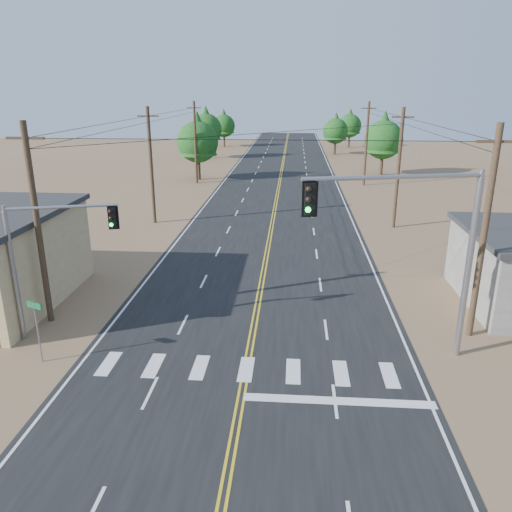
# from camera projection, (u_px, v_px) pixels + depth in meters

# --- Properties ---
(road) EXTENTS (15.00, 200.00, 0.02)m
(road) POSITION_uv_depth(u_px,v_px,m) (271.00, 231.00, 42.00)
(road) COLOR black
(road) RESTS_ON ground
(utility_pole_left_near) EXTENTS (1.80, 0.30, 10.00)m
(utility_pole_left_near) POSITION_uv_depth(u_px,v_px,m) (37.00, 224.00, 24.11)
(utility_pole_left_near) COLOR #4C3826
(utility_pole_left_near) RESTS_ON ground
(utility_pole_left_mid) EXTENTS (1.80, 0.30, 10.00)m
(utility_pole_left_mid) POSITION_uv_depth(u_px,v_px,m) (151.00, 165.00, 43.02)
(utility_pole_left_mid) COLOR #4C3826
(utility_pole_left_mid) RESTS_ON ground
(utility_pole_left_far) EXTENTS (1.80, 0.30, 10.00)m
(utility_pole_left_far) POSITION_uv_depth(u_px,v_px,m) (195.00, 142.00, 61.94)
(utility_pole_left_far) COLOR #4C3826
(utility_pole_left_far) RESTS_ON ground
(utility_pole_right_near) EXTENTS (1.80, 0.30, 10.00)m
(utility_pole_right_near) POSITION_uv_depth(u_px,v_px,m) (484.00, 233.00, 22.60)
(utility_pole_right_near) COLOR #4C3826
(utility_pole_right_near) RESTS_ON ground
(utility_pole_right_mid) EXTENTS (1.80, 0.30, 10.00)m
(utility_pole_right_mid) POSITION_uv_depth(u_px,v_px,m) (398.00, 168.00, 41.51)
(utility_pole_right_mid) COLOR #4C3826
(utility_pole_right_mid) RESTS_ON ground
(utility_pole_right_far) EXTENTS (1.80, 0.30, 10.00)m
(utility_pole_right_far) POSITION_uv_depth(u_px,v_px,m) (366.00, 143.00, 60.42)
(utility_pole_right_far) COLOR #4C3826
(utility_pole_right_far) RESTS_ON ground
(signal_mast_left) EXTENTS (4.81, 1.47, 6.50)m
(signal_mast_left) POSITION_uv_depth(u_px,v_px,m) (43.00, 250.00, 22.73)
(signal_mast_left) COLOR gray
(signal_mast_left) RESTS_ON ground
(signal_mast_right) EXTENTS (7.34, 2.02, 8.32)m
(signal_mast_right) POSITION_uv_depth(u_px,v_px,m) (424.00, 235.00, 20.30)
(signal_mast_right) COLOR gray
(signal_mast_right) RESTS_ON ground
(street_sign) EXTENTS (0.79, 0.35, 2.82)m
(street_sign) POSITION_uv_depth(u_px,v_px,m) (37.00, 322.00, 21.23)
(street_sign) COLOR gray
(street_sign) RESTS_ON ground
(tree_left_near) EXTENTS (5.31, 5.31, 8.86)m
(tree_left_near) POSITION_uv_depth(u_px,v_px,m) (198.00, 138.00, 64.28)
(tree_left_near) COLOR #3F2D1E
(tree_left_near) RESTS_ON ground
(tree_left_mid) EXTENTS (5.30, 5.30, 8.83)m
(tree_left_mid) POSITION_uv_depth(u_px,v_px,m) (206.00, 126.00, 84.74)
(tree_left_mid) COLOR #3F2D1E
(tree_left_mid) RESTS_ON ground
(tree_left_far) EXTENTS (4.58, 4.58, 7.63)m
(tree_left_far) POSITION_uv_depth(u_px,v_px,m) (224.00, 124.00, 102.48)
(tree_left_far) COLOR #3F2D1E
(tree_left_far) RESTS_ON ground
(tree_right_near) EXTENTS (5.24, 5.24, 8.73)m
(tree_right_near) POSITION_uv_depth(u_px,v_px,m) (384.00, 136.00, 67.84)
(tree_right_near) COLOR #3F2D1E
(tree_right_near) RESTS_ON ground
(tree_right_mid) EXTENTS (4.53, 4.53, 7.55)m
(tree_right_mid) POSITION_uv_depth(u_px,v_px,m) (336.00, 128.00, 90.21)
(tree_right_mid) COLOR #3F2D1E
(tree_right_mid) RESTS_ON ground
(tree_right_far) EXTENTS (4.70, 4.70, 7.83)m
(tree_right_far) POSITION_uv_depth(u_px,v_px,m) (350.00, 123.00, 101.03)
(tree_right_far) COLOR #3F2D1E
(tree_right_far) RESTS_ON ground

